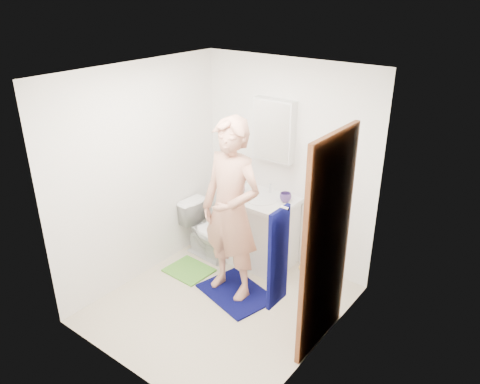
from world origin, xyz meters
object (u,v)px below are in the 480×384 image
(toothbrush_cup, at_px, (285,197))
(towel, at_px, (278,258))
(toilet, at_px, (208,231))
(man, at_px, (231,211))
(soap_dispenser, at_px, (240,184))
(medicine_cabinet, at_px, (274,130))
(vanity_cabinet, at_px, (260,233))

(toothbrush_cup, bearing_deg, towel, -59.93)
(toilet, height_order, man, man)
(soap_dispenser, bearing_deg, toilet, -138.52)
(medicine_cabinet, height_order, toothbrush_cup, medicine_cabinet)
(vanity_cabinet, relative_size, medicine_cabinet, 1.14)
(medicine_cabinet, height_order, man, man)
(soap_dispenser, bearing_deg, toothbrush_cup, 9.91)
(toilet, bearing_deg, medicine_cabinet, -45.58)
(medicine_cabinet, distance_m, soap_dispenser, 0.75)
(vanity_cabinet, relative_size, toilet, 1.17)
(towel, distance_m, toilet, 2.33)
(toilet, bearing_deg, soap_dispenser, -43.90)
(soap_dispenser, bearing_deg, man, -59.10)
(towel, relative_size, toothbrush_cup, 6.06)
(soap_dispenser, height_order, toothbrush_cup, soap_dispenser)
(medicine_cabinet, distance_m, man, 1.09)
(toothbrush_cup, xyz_separation_m, man, (-0.17, -0.77, 0.09))
(man, bearing_deg, medicine_cabinet, 98.20)
(toilet, relative_size, man, 0.35)
(towel, bearing_deg, vanity_cabinet, 128.47)
(medicine_cabinet, xyz_separation_m, soap_dispenser, (-0.30, -0.24, -0.64))
(medicine_cabinet, bearing_deg, towel, -55.39)
(toothbrush_cup, bearing_deg, medicine_cabinet, 153.18)
(man, bearing_deg, towel, -34.85)
(soap_dispenser, xyz_separation_m, man, (0.40, -0.67, 0.03))
(toilet, distance_m, toothbrush_cup, 1.09)
(vanity_cabinet, height_order, toothbrush_cup, toothbrush_cup)
(vanity_cabinet, xyz_separation_m, medicine_cabinet, (0.00, 0.22, 1.20))
(vanity_cabinet, relative_size, towel, 1.00)
(vanity_cabinet, bearing_deg, man, -81.69)
(medicine_cabinet, xyz_separation_m, toilet, (-0.59, -0.49, -1.26))
(towel, bearing_deg, toothbrush_cup, 120.07)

